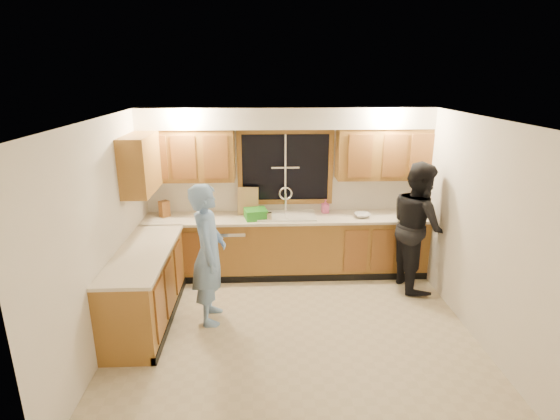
% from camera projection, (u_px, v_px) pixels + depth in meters
% --- Properties ---
extents(floor, '(4.20, 4.20, 0.00)m').
position_uv_depth(floor, '(293.00, 331.00, 5.23)').
color(floor, beige).
rests_on(floor, ground).
extents(ceiling, '(4.20, 4.20, 0.00)m').
position_uv_depth(ceiling, '(296.00, 119.00, 4.48)').
color(ceiling, silver).
extents(wall_back, '(4.20, 0.00, 4.20)m').
position_uv_depth(wall_back, '(285.00, 190.00, 6.67)').
color(wall_back, white).
rests_on(wall_back, ground).
extents(wall_left, '(0.00, 3.80, 3.80)m').
position_uv_depth(wall_left, '(103.00, 236.00, 4.77)').
color(wall_left, white).
rests_on(wall_left, ground).
extents(wall_right, '(0.00, 3.80, 3.80)m').
position_uv_depth(wall_right, '(479.00, 230.00, 4.94)').
color(wall_right, white).
rests_on(wall_right, ground).
extents(base_cabinets_back, '(4.20, 0.60, 0.88)m').
position_uv_depth(base_cabinets_back, '(286.00, 246.00, 6.62)').
color(base_cabinets_back, olive).
rests_on(base_cabinets_back, ground).
extents(base_cabinets_left, '(0.60, 1.90, 0.88)m').
position_uv_depth(base_cabinets_left, '(146.00, 287.00, 5.36)').
color(base_cabinets_left, olive).
rests_on(base_cabinets_left, ground).
extents(countertop_back, '(4.20, 0.63, 0.04)m').
position_uv_depth(countertop_back, '(286.00, 218.00, 6.47)').
color(countertop_back, silver).
rests_on(countertop_back, base_cabinets_back).
extents(countertop_left, '(0.63, 1.90, 0.04)m').
position_uv_depth(countertop_left, '(143.00, 253.00, 5.22)').
color(countertop_left, silver).
rests_on(countertop_left, base_cabinets_left).
extents(upper_cabinets_left, '(1.35, 0.33, 0.75)m').
position_uv_depth(upper_cabinets_left, '(187.00, 155.00, 6.28)').
color(upper_cabinets_left, olive).
rests_on(upper_cabinets_left, wall_back).
extents(upper_cabinets_right, '(1.35, 0.33, 0.75)m').
position_uv_depth(upper_cabinets_right, '(383.00, 154.00, 6.40)').
color(upper_cabinets_right, olive).
rests_on(upper_cabinets_right, wall_back).
extents(upper_cabinets_return, '(0.33, 0.90, 0.75)m').
position_uv_depth(upper_cabinets_return, '(140.00, 164.00, 5.67)').
color(upper_cabinets_return, olive).
rests_on(upper_cabinets_return, wall_left).
extents(soffit, '(4.20, 0.35, 0.30)m').
position_uv_depth(soffit, '(286.00, 118.00, 6.17)').
color(soffit, white).
rests_on(soffit, wall_back).
extents(window_frame, '(1.44, 0.03, 1.14)m').
position_uv_depth(window_frame, '(285.00, 167.00, 6.56)').
color(window_frame, black).
rests_on(window_frame, wall_back).
extents(sink, '(0.86, 0.52, 0.57)m').
position_uv_depth(sink, '(286.00, 220.00, 6.50)').
color(sink, white).
rests_on(sink, countertop_back).
extents(dishwasher, '(0.60, 0.56, 0.82)m').
position_uv_depth(dishwasher, '(230.00, 249.00, 6.59)').
color(dishwasher, white).
rests_on(dishwasher, floor).
extents(stove, '(0.58, 0.75, 0.90)m').
position_uv_depth(stove, '(133.00, 310.00, 4.81)').
color(stove, white).
rests_on(stove, floor).
extents(man, '(0.44, 0.65, 1.74)m').
position_uv_depth(man, '(209.00, 254.00, 5.24)').
color(man, '#78A3E2').
rests_on(man, floor).
extents(woman, '(0.75, 0.93, 1.82)m').
position_uv_depth(woman, '(418.00, 226.00, 6.10)').
color(woman, black).
rests_on(woman, floor).
extents(knife_block, '(0.17, 0.17, 0.24)m').
position_uv_depth(knife_block, '(164.00, 209.00, 6.45)').
color(knife_block, '#945A28').
rests_on(knife_block, countertop_back).
extents(cutting_board, '(0.32, 0.13, 0.41)m').
position_uv_depth(cutting_board, '(248.00, 201.00, 6.53)').
color(cutting_board, tan).
rests_on(cutting_board, countertop_back).
extents(dish_crate, '(0.36, 0.35, 0.14)m').
position_uv_depth(dish_crate, '(256.00, 214.00, 6.36)').
color(dish_crate, '#2A8F25').
rests_on(dish_crate, countertop_back).
extents(soap_bottle, '(0.11, 0.11, 0.21)m').
position_uv_depth(soap_bottle, '(325.00, 206.00, 6.62)').
color(soap_bottle, '#DC5394').
rests_on(soap_bottle, countertop_back).
extents(bowl, '(0.24, 0.24, 0.06)m').
position_uv_depth(bowl, '(362.00, 215.00, 6.44)').
color(bowl, silver).
rests_on(bowl, countertop_back).
extents(can_left, '(0.09, 0.09, 0.13)m').
position_uv_depth(can_left, '(269.00, 217.00, 6.25)').
color(can_left, beige).
rests_on(can_left, countertop_back).
extents(can_right, '(0.08, 0.08, 0.12)m').
position_uv_depth(can_right, '(269.00, 217.00, 6.25)').
color(can_right, beige).
rests_on(can_right, countertop_back).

